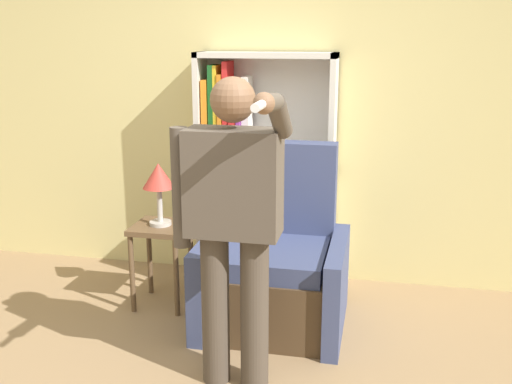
# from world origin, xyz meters

# --- Properties ---
(wall_back) EXTENTS (8.00, 0.06, 2.80)m
(wall_back) POSITION_xyz_m (0.00, 2.03, 1.40)
(wall_back) COLOR #DBCC84
(wall_back) RESTS_ON ground_plane
(bookcase) EXTENTS (1.01, 0.28, 1.72)m
(bookcase) POSITION_xyz_m (-0.11, 1.87, 0.82)
(bookcase) COLOR silver
(bookcase) RESTS_ON ground_plane
(armchair) EXTENTS (0.91, 0.84, 1.16)m
(armchair) POSITION_xyz_m (0.22, 1.20, 0.36)
(armchair) COLOR #4C3823
(armchair) RESTS_ON ground_plane
(person_standing) EXTENTS (0.62, 0.78, 1.65)m
(person_standing) POSITION_xyz_m (0.14, 0.42, 0.96)
(person_standing) COLOR #473D33
(person_standing) RESTS_ON ground_plane
(side_table) EXTENTS (0.37, 0.37, 0.58)m
(side_table) POSITION_xyz_m (-0.59, 1.28, 0.46)
(side_table) COLOR brown
(side_table) RESTS_ON ground_plane
(table_lamp) EXTENTS (0.22, 0.22, 0.43)m
(table_lamp) POSITION_xyz_m (-0.59, 1.28, 0.90)
(table_lamp) COLOR #B7B2A8
(table_lamp) RESTS_ON side_table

